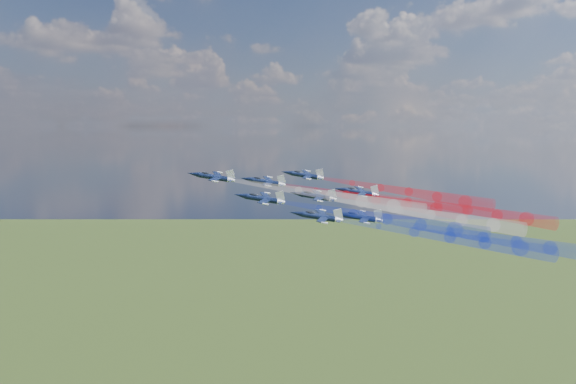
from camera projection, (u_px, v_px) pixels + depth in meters
jet_lead at (213, 177)px, 145.72m from camera, size 14.20×14.05×6.09m
trail_lead at (330, 196)px, 146.54m from camera, size 36.67×29.78×11.18m
jet_inner_left at (262, 199)px, 135.87m from camera, size 14.20×14.05×6.09m
trail_inner_left at (387, 219)px, 136.69m from camera, size 36.67×29.78×11.18m
jet_inner_right at (265, 182)px, 153.13m from camera, size 14.20×14.05×6.09m
trail_inner_right at (376, 200)px, 153.95m from camera, size 36.67×29.78×11.18m
jet_outer_left at (319, 217)px, 129.56m from camera, size 14.20×14.05×6.09m
trail_outer_left at (450, 238)px, 130.38m from camera, size 36.67×29.78×11.18m
jet_center_third at (315, 196)px, 146.68m from camera, size 14.20×14.05×6.09m
trail_center_third at (431, 215)px, 147.51m from camera, size 36.67×29.78×11.18m
jet_outer_right at (305, 175)px, 162.83m from camera, size 14.20×14.05×6.09m
trail_outer_right at (409, 192)px, 163.66m from camera, size 36.67×29.78×11.18m
jet_rear_left at (360, 217)px, 137.25m from camera, size 14.20×14.05×6.09m
trail_rear_left at (483, 237)px, 138.07m from camera, size 36.67×29.78×11.18m
jet_rear_right at (359, 192)px, 155.17m from camera, size 14.20×14.05×6.09m
trail_rear_right at (468, 210)px, 155.99m from camera, size 36.67×29.78×11.18m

